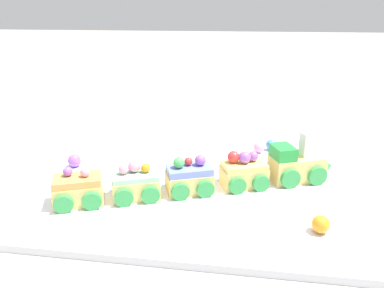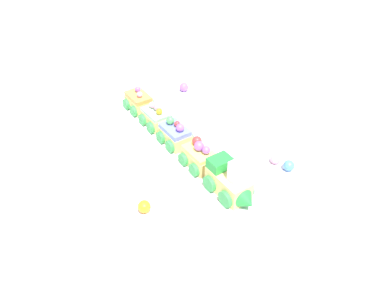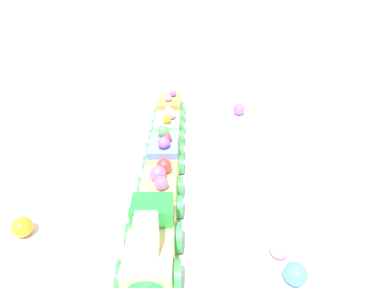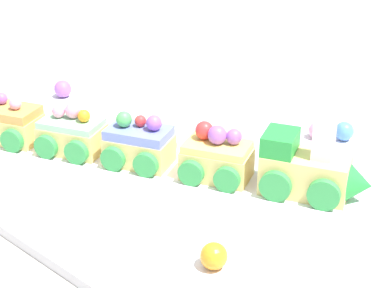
{
  "view_description": "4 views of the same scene",
  "coord_description": "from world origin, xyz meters",
  "views": [
    {
      "loc": [
        0.07,
        -0.6,
        0.31
      ],
      "look_at": [
        -0.02,
        0.02,
        0.08
      ],
      "focal_mm": 35.0,
      "sensor_mm": 36.0,
      "label": 1
    },
    {
      "loc": [
        0.68,
        -0.15,
        0.55
      ],
      "look_at": [
        0.05,
        -0.0,
        0.05
      ],
      "focal_mm": 35.0,
      "sensor_mm": 36.0,
      "label": 2
    },
    {
      "loc": [
        0.36,
        0.16,
        0.3
      ],
      "look_at": [
        -0.03,
        0.02,
        0.06
      ],
      "focal_mm": 28.0,
      "sensor_mm": 36.0,
      "label": 3
    },
    {
      "loc": [
        0.49,
        -0.49,
        0.37
      ],
      "look_at": [
        0.03,
        0.01,
        0.04
      ],
      "focal_mm": 60.0,
      "sensor_mm": 36.0,
      "label": 4
    }
  ],
  "objects": [
    {
      "name": "ground_plane",
      "position": [
        0.0,
        0.0,
        0.0
      ],
      "size": [
        10.0,
        10.0,
        0.0
      ],
      "primitive_type": "plane",
      "color": "gray"
    },
    {
      "name": "display_board",
      "position": [
        0.0,
        0.0,
        0.01
      ],
      "size": [
        0.61,
        0.44,
        0.01
      ],
      "primitive_type": "cube",
      "color": "white",
      "rests_on": "ground_plane"
    },
    {
      "name": "cake_train_locomotive",
      "position": [
        0.17,
        0.05,
        0.04
      ],
      "size": [
        0.13,
        0.09,
        0.09
      ],
      "rotation": [
        0.0,
        0.0,
        0.37
      ],
      "color": "#E5C675",
      "rests_on": "display_board"
    },
    {
      "name": "cake_car_lemon",
      "position": [
        0.07,
        0.01,
        0.04
      ],
      "size": [
        0.09,
        0.09,
        0.06
      ],
      "rotation": [
        0.0,
        0.0,
        0.37
      ],
      "color": "#E5C675",
      "rests_on": "display_board"
    },
    {
      "name": "cake_car_blueberry",
      "position": [
        -0.02,
        -0.03,
        0.04
      ],
      "size": [
        0.09,
        0.09,
        0.06
      ],
      "rotation": [
        0.0,
        0.0,
        0.37
      ],
      "color": "#E5C675",
      "rests_on": "display_board"
    },
    {
      "name": "cake_car_mint",
      "position": [
        -0.1,
        -0.06,
        0.03
      ],
      "size": [
        0.09,
        0.09,
        0.06
      ],
      "rotation": [
        0.0,
        0.0,
        0.37
      ],
      "color": "#E5C675",
      "rests_on": "display_board"
    },
    {
      "name": "cake_car_caramel",
      "position": [
        -0.19,
        -0.09,
        0.03
      ],
      "size": [
        0.09,
        0.09,
        0.06
      ],
      "rotation": [
        0.0,
        0.0,
        0.37
      ],
      "color": "#E5C675",
      "rests_on": "display_board"
    },
    {
      "name": "gumball_blue",
      "position": [
        0.13,
        0.19,
        0.02
      ],
      "size": [
        0.02,
        0.02,
        0.02
      ],
      "primitive_type": "sphere",
      "color": "#4C84E0",
      "rests_on": "display_board"
    },
    {
      "name": "gumball_purple",
      "position": [
        -0.26,
        0.04,
        0.03
      ],
      "size": [
        0.03,
        0.03,
        0.03
      ],
      "primitive_type": "sphere",
      "color": "#9956C6",
      "rests_on": "display_board"
    },
    {
      "name": "gumball_orange",
      "position": [
        0.18,
        -0.13,
        0.02
      ],
      "size": [
        0.03,
        0.03,
        0.03
      ],
      "primitive_type": "sphere",
      "color": "orange",
      "rests_on": "display_board"
    },
    {
      "name": "gumball_pink",
      "position": [
        0.1,
        0.17,
        0.02
      ],
      "size": [
        0.02,
        0.02,
        0.02
      ],
      "primitive_type": "sphere",
      "color": "pink",
      "rests_on": "display_board"
    }
  ]
}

